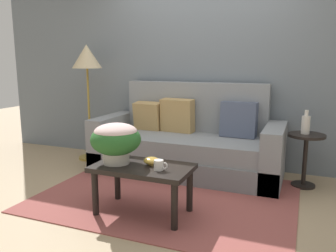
% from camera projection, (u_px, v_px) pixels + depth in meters
% --- Properties ---
extents(ground_plane, '(14.00, 14.00, 0.00)m').
position_uv_depth(ground_plane, '(167.00, 196.00, 3.57)').
color(ground_plane, tan).
extents(wall_back, '(6.40, 0.12, 2.71)m').
position_uv_depth(wall_back, '(205.00, 62.00, 4.53)').
color(wall_back, slate).
rests_on(wall_back, ground).
extents(area_rug, '(2.54, 1.89, 0.01)m').
position_uv_depth(area_rug, '(167.00, 196.00, 3.57)').
color(area_rug, '#994C47').
rests_on(area_rug, ground).
extents(couch, '(2.29, 0.91, 1.10)m').
position_uv_depth(couch, '(188.00, 145.00, 4.31)').
color(couch, slate).
rests_on(couch, ground).
extents(coffee_table, '(0.88, 0.51, 0.46)m').
position_uv_depth(coffee_table, '(143.00, 173.00, 3.10)').
color(coffee_table, black).
rests_on(coffee_table, ground).
extents(side_table, '(0.39, 0.39, 0.59)m').
position_uv_depth(side_table, '(306.00, 151.00, 3.78)').
color(side_table, black).
rests_on(side_table, ground).
extents(floor_lamp, '(0.41, 0.41, 1.59)m').
position_uv_depth(floor_lamp, '(87.00, 64.00, 4.70)').
color(floor_lamp, olive).
rests_on(floor_lamp, ground).
extents(potted_plant, '(0.46, 0.46, 0.37)m').
position_uv_depth(potted_plant, '(116.00, 139.00, 3.11)').
color(potted_plant, '#B7B2A8').
rests_on(potted_plant, coffee_table).
extents(coffee_mug, '(0.13, 0.08, 0.09)m').
position_uv_depth(coffee_mug, '(159.00, 165.00, 2.95)').
color(coffee_mug, white).
rests_on(coffee_mug, coffee_table).
extents(snack_bowl, '(0.14, 0.14, 0.07)m').
position_uv_depth(snack_bowl, '(151.00, 161.00, 3.10)').
color(snack_bowl, gold).
rests_on(snack_bowl, coffee_table).
extents(table_vase, '(0.09, 0.09, 0.26)m').
position_uv_depth(table_vase, '(306.00, 124.00, 3.74)').
color(table_vase, silver).
rests_on(table_vase, side_table).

